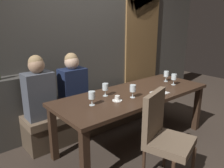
# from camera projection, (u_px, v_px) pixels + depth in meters

# --- Properties ---
(ground) EXTENTS (9.00, 9.00, 0.00)m
(ground) POSITION_uv_depth(u_px,v_px,m) (133.00, 142.00, 3.19)
(ground) COLOR #382D26
(back_wall_tiled) EXTENTS (6.00, 0.12, 3.00)m
(back_wall_tiled) POSITION_uv_depth(u_px,v_px,m) (83.00, 30.00, 3.66)
(back_wall_tiled) COLOR #4C4944
(back_wall_tiled) RESTS_ON ground
(arched_door) EXTENTS (0.90, 0.05, 2.55)m
(arched_door) POSITION_uv_depth(u_px,v_px,m) (142.00, 35.00, 4.48)
(arched_door) COLOR olive
(arched_door) RESTS_ON ground
(dining_table) EXTENTS (2.20, 0.84, 0.74)m
(dining_table) POSITION_uv_depth(u_px,v_px,m) (134.00, 99.00, 3.00)
(dining_table) COLOR #342217
(dining_table) RESTS_ON ground
(banquette_bench) EXTENTS (2.50, 0.44, 0.45)m
(banquette_bench) POSITION_uv_depth(u_px,v_px,m) (103.00, 112.00, 3.64)
(banquette_bench) COLOR #4A3C2E
(banquette_bench) RESTS_ON ground
(chair_near_side) EXTENTS (0.55, 0.55, 0.98)m
(chair_near_side) POSITION_uv_depth(u_px,v_px,m) (163.00, 133.00, 2.30)
(chair_near_side) COLOR #3D281C
(chair_near_side) RESTS_ON ground
(diner_redhead) EXTENTS (0.36, 0.24, 0.81)m
(diner_redhead) POSITION_uv_depth(u_px,v_px,m) (39.00, 89.00, 2.82)
(diner_redhead) COLOR #4C515B
(diner_redhead) RESTS_ON banquette_bench
(diner_bearded) EXTENTS (0.36, 0.24, 0.79)m
(diner_bearded) POSITION_uv_depth(u_px,v_px,m) (73.00, 82.00, 3.15)
(diner_bearded) COLOR #192342
(diner_bearded) RESTS_ON banquette_bench
(wine_glass_center_front) EXTENTS (0.08, 0.08, 0.16)m
(wine_glass_center_front) POSITION_uv_depth(u_px,v_px,m) (174.00, 77.00, 3.30)
(wine_glass_center_front) COLOR silver
(wine_glass_center_front) RESTS_ON dining_table
(wine_glass_near_right) EXTENTS (0.08, 0.08, 0.16)m
(wine_glass_near_right) POSITION_uv_depth(u_px,v_px,m) (92.00, 96.00, 2.52)
(wine_glass_near_right) COLOR silver
(wine_glass_near_right) RESTS_ON dining_table
(wine_glass_end_right) EXTENTS (0.08, 0.08, 0.16)m
(wine_glass_end_right) POSITION_uv_depth(u_px,v_px,m) (166.00, 74.00, 3.48)
(wine_glass_end_right) COLOR silver
(wine_glass_end_right) RESTS_ON dining_table
(wine_glass_center_back) EXTENTS (0.08, 0.08, 0.16)m
(wine_glass_center_back) POSITION_uv_depth(u_px,v_px,m) (105.00, 87.00, 2.82)
(wine_glass_center_back) COLOR silver
(wine_glass_center_back) RESTS_ON dining_table
(wine_glass_end_left) EXTENTS (0.08, 0.08, 0.16)m
(wine_glass_end_left) POSITION_uv_depth(u_px,v_px,m) (133.00, 89.00, 2.76)
(wine_glass_end_left) COLOR silver
(wine_glass_end_left) RESTS_ON dining_table
(espresso_cup) EXTENTS (0.12, 0.12, 0.06)m
(espresso_cup) POSITION_uv_depth(u_px,v_px,m) (117.00, 99.00, 2.68)
(espresso_cup) COLOR white
(espresso_cup) RESTS_ON dining_table
(dessert_plate) EXTENTS (0.19, 0.19, 0.05)m
(dessert_plate) POSITION_uv_depth(u_px,v_px,m) (160.00, 92.00, 2.96)
(dessert_plate) COLOR white
(dessert_plate) RESTS_ON dining_table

